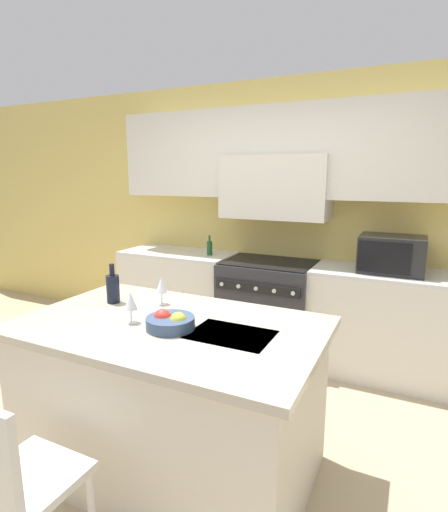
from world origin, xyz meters
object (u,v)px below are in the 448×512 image
Objects in this scene: range_stove at (268,308)px; fruit_bowl at (170,322)px; wine_bottle at (113,288)px; island_chair at (11,478)px; microwave at (391,254)px; wine_glass_near at (131,302)px; wine_glass_far at (161,286)px; oil_bottle_on_counter at (210,248)px.

range_stove is 1.93m from fruit_bowl.
island_chair is at bearing -71.86° from wine_bottle.
wine_glass_near is (-1.25, -1.91, -0.04)m from microwave.
wine_bottle reaches higher than island_chair.
microwave is 0.56× the size of island_chair.
wine_glass_far reaches higher than range_stove.
microwave is at bearing 0.98° from range_stove.
oil_bottle_on_counter is at bearing 111.56° from fruit_bowl.
microwave is 3.04m from island_chair.
range_stove is at bearing 0.14° from oil_bottle_on_counter.
oil_bottle_on_counter reaches higher than fruit_bowl.
oil_bottle_on_counter reaches higher than range_stove.
oil_bottle_on_counter is at bearing 100.30° from island_chair.
wine_bottle reaches higher than range_stove.
microwave reaches higher than range_stove.
range_stove is 3.51× the size of fruit_bowl.
fruit_bowl reaches higher than range_stove.
microwave is 1.74m from oil_bottle_on_counter.
microwave is at bearing 56.65° from wine_glass_near.
microwave reaches higher than wine_glass_far.
wine_glass_near is (0.34, -0.25, 0.03)m from wine_bottle.
range_stove is 2.70m from island_chair.
oil_bottle_on_counter reaches higher than wine_glass_far.
range_stove is at bearing 72.67° from wine_bottle.
range_stove is 1.81m from wine_bottle.
range_stove is 1.26m from microwave.
range_stove is 3.59× the size of wine_bottle.
microwave is 2.14m from fruit_bowl.
wine_glass_near is 0.88× the size of oil_bottle_on_counter.
island_chair is at bearing -79.70° from oil_bottle_on_counter.
wine_bottle reaches higher than wine_glass_far.
wine_glass_near is at bearing -75.50° from oil_bottle_on_counter.
island_chair is 3.60× the size of wine_bottle.
wine_glass_near and wine_glass_far have the same top height.
fruit_bowl is at bearing -68.44° from oil_bottle_on_counter.
oil_bottle_on_counter reaches higher than wine_glass_near.
island_chair is at bearing -89.84° from wine_glass_near.
oil_bottle_on_counter is at bearing 106.51° from wine_glass_far.
island_chair is (-1.25, -2.71, -0.57)m from microwave.
wine_bottle is at bearing -133.90° from microwave.
oil_bottle_on_counter is (-0.74, 1.86, 0.05)m from fruit_bowl.
oil_bottle_on_counter is (-1.74, -0.02, -0.08)m from microwave.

